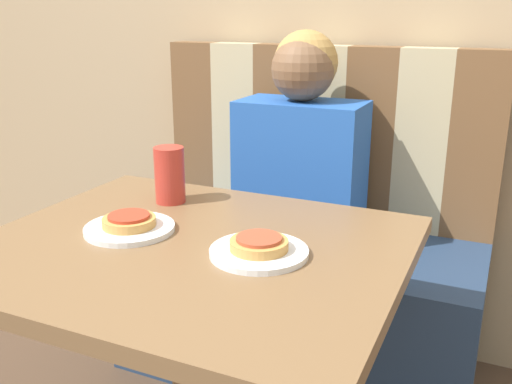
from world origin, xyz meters
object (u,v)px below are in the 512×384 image
(pizza_right, at_px, (259,244))
(drinking_cup, at_px, (170,175))
(pizza_left, at_px, (129,221))
(plate_right, at_px, (259,252))
(plate_left, at_px, (130,228))
(person, at_px, (301,142))

(pizza_right, distance_m, drinking_cup, 0.40)
(pizza_left, distance_m, pizza_right, 0.31)
(plate_right, distance_m, drinking_cup, 0.40)
(drinking_cup, bearing_deg, plate_left, -82.44)
(plate_left, xyz_separation_m, drinking_cup, (-0.03, 0.21, 0.06))
(person, bearing_deg, plate_left, -103.14)
(person, distance_m, pizza_left, 0.68)
(plate_right, distance_m, pizza_right, 0.02)
(plate_right, relative_size, drinking_cup, 1.40)
(drinking_cup, bearing_deg, pizza_left, -82.44)
(pizza_left, relative_size, pizza_right, 1.00)
(person, xyz_separation_m, pizza_left, (-0.15, -0.66, -0.05))
(plate_right, distance_m, pizza_left, 0.31)
(person, xyz_separation_m, drinking_cup, (-0.18, -0.45, -0.01))
(person, distance_m, drinking_cup, 0.48)
(pizza_right, height_order, drinking_cup, drinking_cup)
(plate_left, relative_size, drinking_cup, 1.40)
(pizza_left, height_order, pizza_right, same)
(plate_left, distance_m, drinking_cup, 0.22)
(plate_left, height_order, drinking_cup, drinking_cup)
(pizza_left, bearing_deg, plate_left, 1.79)
(pizza_left, bearing_deg, drinking_cup, 97.56)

